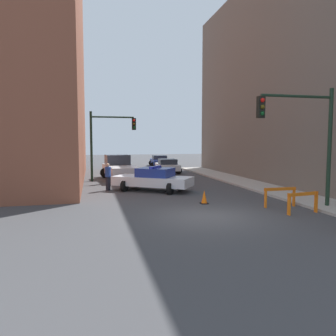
{
  "coord_description": "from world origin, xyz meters",
  "views": [
    {
      "loc": [
        -4.42,
        -12.17,
        3.02
      ],
      "look_at": [
        0.01,
        6.67,
        1.41
      ],
      "focal_mm": 35.0,
      "sensor_mm": 36.0,
      "label": 1
    }
  ],
  "objects_px": {
    "traffic_cone": "(204,197)",
    "parked_car_mid": "(159,161)",
    "traffic_light_far": "(106,136)",
    "police_car": "(153,179)",
    "barrier_back": "(280,194)",
    "pedestrian_crossing": "(108,176)",
    "barrier_mid": "(303,199)",
    "parked_car_near": "(167,166)",
    "white_truck": "(119,168)",
    "traffic_light_near": "(307,129)"
  },
  "relations": [
    {
      "from": "parked_car_mid",
      "to": "parked_car_near",
      "type": "bearing_deg",
      "value": -92.03
    },
    {
      "from": "traffic_light_near",
      "to": "police_car",
      "type": "relative_size",
      "value": 1.06
    },
    {
      "from": "police_car",
      "to": "barrier_back",
      "type": "distance_m",
      "value": 7.7
    },
    {
      "from": "police_car",
      "to": "traffic_light_far",
      "type": "bearing_deg",
      "value": 57.98
    },
    {
      "from": "barrier_back",
      "to": "traffic_cone",
      "type": "distance_m",
      "value": 3.48
    },
    {
      "from": "parked_car_near",
      "to": "parked_car_mid",
      "type": "distance_m",
      "value": 8.0
    },
    {
      "from": "white_truck",
      "to": "barrier_mid",
      "type": "bearing_deg",
      "value": -71.13
    },
    {
      "from": "parked_car_near",
      "to": "barrier_back",
      "type": "height_order",
      "value": "parked_car_near"
    },
    {
      "from": "traffic_cone",
      "to": "parked_car_mid",
      "type": "bearing_deg",
      "value": 83.61
    },
    {
      "from": "barrier_back",
      "to": "traffic_light_far",
      "type": "bearing_deg",
      "value": 121.37
    },
    {
      "from": "traffic_light_near",
      "to": "parked_car_mid",
      "type": "xyz_separation_m",
      "value": [
        -1.27,
        25.56,
        -2.86
      ]
    },
    {
      "from": "barrier_mid",
      "to": "traffic_cone",
      "type": "height_order",
      "value": "barrier_mid"
    },
    {
      "from": "barrier_mid",
      "to": "parked_car_mid",
      "type": "bearing_deg",
      "value": 91.36
    },
    {
      "from": "police_car",
      "to": "pedestrian_crossing",
      "type": "relative_size",
      "value": 2.96
    },
    {
      "from": "parked_car_mid",
      "to": "traffic_cone",
      "type": "bearing_deg",
      "value": -92.19
    },
    {
      "from": "barrier_mid",
      "to": "barrier_back",
      "type": "xyz_separation_m",
      "value": [
        -0.14,
        1.47,
        0.0
      ]
    },
    {
      "from": "white_truck",
      "to": "parked_car_mid",
      "type": "relative_size",
      "value": 1.26
    },
    {
      "from": "white_truck",
      "to": "barrier_back",
      "type": "bearing_deg",
      "value": -69.16
    },
    {
      "from": "traffic_light_far",
      "to": "white_truck",
      "type": "distance_m",
      "value": 2.78
    },
    {
      "from": "pedestrian_crossing",
      "to": "barrier_mid",
      "type": "relative_size",
      "value": 1.04
    },
    {
      "from": "pedestrian_crossing",
      "to": "police_car",
      "type": "bearing_deg",
      "value": 22.14
    },
    {
      "from": "parked_car_mid",
      "to": "barrier_back",
      "type": "relative_size",
      "value": 2.76
    },
    {
      "from": "police_car",
      "to": "traffic_cone",
      "type": "xyz_separation_m",
      "value": [
        1.65,
        -4.51,
        -0.41
      ]
    },
    {
      "from": "police_car",
      "to": "traffic_cone",
      "type": "height_order",
      "value": "police_car"
    },
    {
      "from": "barrier_mid",
      "to": "traffic_cone",
      "type": "xyz_separation_m",
      "value": [
        -3.24,
        3.02,
        -0.3
      ]
    },
    {
      "from": "barrier_back",
      "to": "traffic_cone",
      "type": "xyz_separation_m",
      "value": [
        -3.1,
        1.55,
        -0.3
      ]
    },
    {
      "from": "police_car",
      "to": "barrier_mid",
      "type": "bearing_deg",
      "value": -112.23
    },
    {
      "from": "traffic_light_near",
      "to": "barrier_mid",
      "type": "relative_size",
      "value": 3.27
    },
    {
      "from": "pedestrian_crossing",
      "to": "barrier_mid",
      "type": "xyz_separation_m",
      "value": [
        7.53,
        -8.37,
        -0.24
      ]
    },
    {
      "from": "white_truck",
      "to": "pedestrian_crossing",
      "type": "height_order",
      "value": "white_truck"
    },
    {
      "from": "traffic_light_far",
      "to": "parked_car_near",
      "type": "relative_size",
      "value": 1.18
    },
    {
      "from": "traffic_light_near",
      "to": "traffic_light_far",
      "type": "xyz_separation_m",
      "value": [
        -8.03,
        12.58,
        -0.13
      ]
    },
    {
      "from": "white_truck",
      "to": "barrier_mid",
      "type": "distance_m",
      "value": 15.47
    },
    {
      "from": "parked_car_near",
      "to": "barrier_back",
      "type": "xyz_separation_m",
      "value": [
        1.36,
        -16.91,
        -0.06
      ]
    },
    {
      "from": "traffic_cone",
      "to": "pedestrian_crossing",
      "type": "bearing_deg",
      "value": 128.74
    },
    {
      "from": "parked_car_near",
      "to": "traffic_cone",
      "type": "distance_m",
      "value": 15.47
    },
    {
      "from": "traffic_light_near",
      "to": "traffic_light_far",
      "type": "distance_m",
      "value": 14.93
    },
    {
      "from": "traffic_light_near",
      "to": "pedestrian_crossing",
      "type": "relative_size",
      "value": 3.13
    },
    {
      "from": "traffic_light_far",
      "to": "barrier_mid",
      "type": "distance_m",
      "value": 15.52
    },
    {
      "from": "traffic_light_far",
      "to": "barrier_back",
      "type": "bearing_deg",
      "value": -58.63
    },
    {
      "from": "police_car",
      "to": "parked_car_mid",
      "type": "distance_m",
      "value": 19.28
    },
    {
      "from": "white_truck",
      "to": "police_car",
      "type": "bearing_deg",
      "value": -82.68
    },
    {
      "from": "traffic_light_far",
      "to": "pedestrian_crossing",
      "type": "bearing_deg",
      "value": -91.72
    },
    {
      "from": "barrier_mid",
      "to": "police_car",
      "type": "bearing_deg",
      "value": 122.97
    },
    {
      "from": "traffic_light_far",
      "to": "parked_car_mid",
      "type": "bearing_deg",
      "value": 62.48
    },
    {
      "from": "traffic_light_far",
      "to": "white_truck",
      "type": "relative_size",
      "value": 0.93
    },
    {
      "from": "traffic_light_far",
      "to": "police_car",
      "type": "xyz_separation_m",
      "value": [
        2.5,
        -5.83,
        -2.67
      ]
    },
    {
      "from": "parked_car_mid",
      "to": "pedestrian_crossing",
      "type": "height_order",
      "value": "pedestrian_crossing"
    },
    {
      "from": "parked_car_mid",
      "to": "barrier_mid",
      "type": "height_order",
      "value": "parked_car_mid"
    },
    {
      "from": "traffic_light_near",
      "to": "traffic_light_far",
      "type": "bearing_deg",
      "value": 122.55
    }
  ]
}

